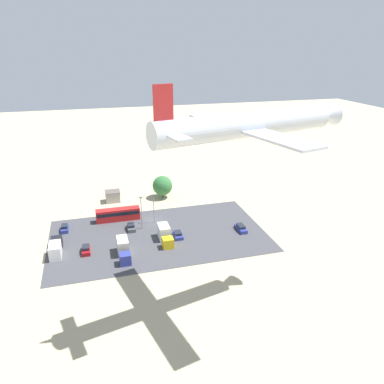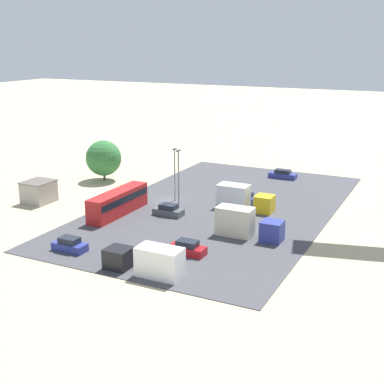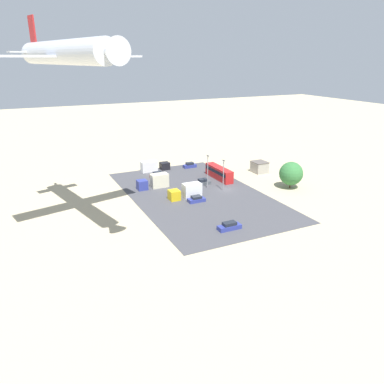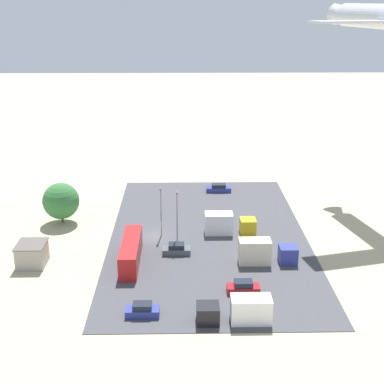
{
  "view_description": "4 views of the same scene",
  "coord_description": "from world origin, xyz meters",
  "px_view_note": "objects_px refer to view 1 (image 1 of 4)",
  "views": [
    {
      "loc": [
        14.07,
        89.86,
        44.0
      ],
      "look_at": [
        -4.49,
        23.03,
        16.69
      ],
      "focal_mm": 35.0,
      "sensor_mm": 36.0,
      "label": 1
    },
    {
      "loc": [
        67.24,
        37.31,
        23.19
      ],
      "look_at": [
        5.78,
        6.82,
        3.7
      ],
      "focal_mm": 50.0,
      "sensor_mm": 36.0,
      "label": 2
    },
    {
      "loc": [
        -77.58,
        46.93,
        31.89
      ],
      "look_at": [
        -4.32,
        11.68,
        2.64
      ],
      "focal_mm": 35.0,
      "sensor_mm": 36.0,
      "label": 3
    },
    {
      "loc": [
        77.13,
        4.41,
        35.27
      ],
      "look_at": [
        0.17,
        5.81,
        7.51
      ],
      "focal_mm": 50.0,
      "sensor_mm": 36.0,
      "label": 4
    }
  ],
  "objects_px": {
    "parked_truck_1": "(56,248)",
    "parked_car_0": "(65,228)",
    "airplane": "(254,124)",
    "shed_building": "(113,196)",
    "parked_truck_0": "(123,249)",
    "parked_car_3": "(178,235)",
    "parked_car_4": "(241,228)",
    "parked_car_2": "(86,250)",
    "parked_car_1": "(131,227)",
    "bus": "(118,214)",
    "parked_truck_2": "(165,235)"
  },
  "relations": [
    {
      "from": "shed_building",
      "to": "parked_truck_0",
      "type": "relative_size",
      "value": 0.54
    },
    {
      "from": "bus",
      "to": "parked_car_3",
      "type": "height_order",
      "value": "bus"
    },
    {
      "from": "parked_car_4",
      "to": "airplane",
      "type": "distance_m",
      "value": 42.42
    },
    {
      "from": "shed_building",
      "to": "parked_car_4",
      "type": "relative_size",
      "value": 0.93
    },
    {
      "from": "shed_building",
      "to": "airplane",
      "type": "xyz_separation_m",
      "value": [
        -19.62,
        54.15,
        31.06
      ]
    },
    {
      "from": "parked_truck_0",
      "to": "parked_car_4",
      "type": "bearing_deg",
      "value": -171.53
    },
    {
      "from": "parked_car_4",
      "to": "shed_building",
      "type": "bearing_deg",
      "value": 136.59
    },
    {
      "from": "airplane",
      "to": "parked_truck_0",
      "type": "bearing_deg",
      "value": -150.98
    },
    {
      "from": "bus",
      "to": "parked_car_1",
      "type": "bearing_deg",
      "value": 22.35
    },
    {
      "from": "shed_building",
      "to": "airplane",
      "type": "bearing_deg",
      "value": 109.92
    },
    {
      "from": "parked_car_1",
      "to": "parked_truck_0",
      "type": "xyz_separation_m",
      "value": [
        3.13,
        12.4,
        0.96
      ]
    },
    {
      "from": "shed_building",
      "to": "parked_car_1",
      "type": "relative_size",
      "value": 1.08
    },
    {
      "from": "bus",
      "to": "parked_car_4",
      "type": "distance_m",
      "value": 32.8
    },
    {
      "from": "shed_building",
      "to": "parked_car_2",
      "type": "bearing_deg",
      "value": 74.07
    },
    {
      "from": "bus",
      "to": "parked_truck_2",
      "type": "bearing_deg",
      "value": 34.27
    },
    {
      "from": "parked_car_3",
      "to": "parked_car_2",
      "type": "bearing_deg",
      "value": -176.09
    },
    {
      "from": "parked_car_4",
      "to": "airplane",
      "type": "relative_size",
      "value": 0.14
    },
    {
      "from": "parked_car_3",
      "to": "shed_building",
      "type": "bearing_deg",
      "value": 116.3
    },
    {
      "from": "parked_car_4",
      "to": "parked_truck_2",
      "type": "xyz_separation_m",
      "value": [
        19.65,
        0.03,
        0.91
      ]
    },
    {
      "from": "parked_car_0",
      "to": "parked_truck_0",
      "type": "xyz_separation_m",
      "value": [
        -13.17,
        16.27,
        0.95
      ]
    },
    {
      "from": "parked_car_4",
      "to": "parked_truck_1",
      "type": "distance_m",
      "value": 44.57
    },
    {
      "from": "parked_car_1",
      "to": "bus",
      "type": "bearing_deg",
      "value": -67.65
    },
    {
      "from": "shed_building",
      "to": "bus",
      "type": "bearing_deg",
      "value": 91.43
    },
    {
      "from": "parked_car_3",
      "to": "parked_car_4",
      "type": "relative_size",
      "value": 0.85
    },
    {
      "from": "parked_truck_0",
      "to": "parked_truck_1",
      "type": "relative_size",
      "value": 0.96
    },
    {
      "from": "parked_car_1",
      "to": "parked_car_3",
      "type": "bearing_deg",
      "value": 145.96
    },
    {
      "from": "shed_building",
      "to": "parked_truck_2",
      "type": "bearing_deg",
      "value": 109.79
    },
    {
      "from": "parked_truck_1",
      "to": "parked_truck_2",
      "type": "xyz_separation_m",
      "value": [
        -24.91,
        0.62,
        0.13
      ]
    },
    {
      "from": "parked_car_2",
      "to": "parked_truck_1",
      "type": "height_order",
      "value": "parked_truck_1"
    },
    {
      "from": "parked_car_0",
      "to": "airplane",
      "type": "relative_size",
      "value": 0.12
    },
    {
      "from": "parked_car_2",
      "to": "parked_car_0",
      "type": "bearing_deg",
      "value": 112.12
    },
    {
      "from": "parked_car_4",
      "to": "parked_truck_2",
      "type": "bearing_deg",
      "value": -179.9
    },
    {
      "from": "parked_car_1",
      "to": "parked_car_4",
      "type": "distance_m",
      "value": 27.98
    },
    {
      "from": "shed_building",
      "to": "parked_truck_2",
      "type": "xyz_separation_m",
      "value": [
        -10.16,
        28.23,
        0.0
      ]
    },
    {
      "from": "parked_truck_2",
      "to": "airplane",
      "type": "height_order",
      "value": "airplane"
    },
    {
      "from": "shed_building",
      "to": "parked_truck_2",
      "type": "distance_m",
      "value": 30.01
    },
    {
      "from": "parked_car_0",
      "to": "parked_truck_0",
      "type": "relative_size",
      "value": 0.49
    },
    {
      "from": "parked_car_1",
      "to": "parked_truck_2",
      "type": "xyz_separation_m",
      "value": [
        -7.17,
        7.98,
        0.9
      ]
    },
    {
      "from": "parked_car_2",
      "to": "parked_truck_0",
      "type": "xyz_separation_m",
      "value": [
        -8.1,
        3.79,
        0.94
      ]
    },
    {
      "from": "shed_building",
      "to": "parked_car_3",
      "type": "bearing_deg",
      "value": 116.3
    },
    {
      "from": "parked_car_1",
      "to": "parked_truck_1",
      "type": "bearing_deg",
      "value": 22.53
    },
    {
      "from": "parked_car_3",
      "to": "parked_truck_2",
      "type": "relative_size",
      "value": 0.5
    },
    {
      "from": "shed_building",
      "to": "parked_truck_1",
      "type": "height_order",
      "value": "shed_building"
    },
    {
      "from": "airplane",
      "to": "parked_truck_1",
      "type": "bearing_deg",
      "value": -141.25
    },
    {
      "from": "parked_car_0",
      "to": "parked_car_1",
      "type": "relative_size",
      "value": 0.98
    },
    {
      "from": "parked_car_3",
      "to": "airplane",
      "type": "bearing_deg",
      "value": -77.18
    },
    {
      "from": "parked_truck_1",
      "to": "parked_car_0",
      "type": "bearing_deg",
      "value": 82.69
    },
    {
      "from": "parked_car_0",
      "to": "airplane",
      "type": "distance_m",
      "value": 59.42
    },
    {
      "from": "airplane",
      "to": "shed_building",
      "type": "bearing_deg",
      "value": -173.66
    },
    {
      "from": "shed_building",
      "to": "parked_car_2",
      "type": "distance_m",
      "value": 30.03
    }
  ]
}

